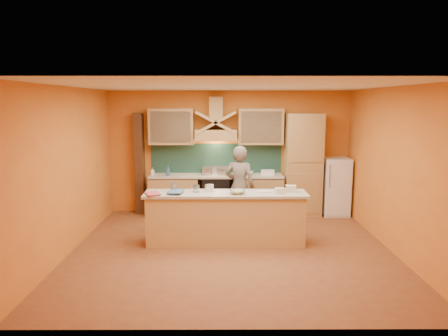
{
  "coord_description": "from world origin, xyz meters",
  "views": [
    {
      "loc": [
        -0.15,
        -6.65,
        2.53
      ],
      "look_at": [
        -0.13,
        0.9,
        1.29
      ],
      "focal_mm": 32.0,
      "sensor_mm": 36.0,
      "label": 1
    }
  ],
  "objects_px": {
    "stove": "(216,195)",
    "mixing_bowl": "(237,192)",
    "fridge": "(335,186)",
    "kitchen_scale": "(209,188)",
    "person": "(240,187)"
  },
  "relations": [
    {
      "from": "fridge",
      "to": "mixing_bowl",
      "type": "distance_m",
      "value": 3.06
    },
    {
      "from": "stove",
      "to": "fridge",
      "type": "relative_size",
      "value": 0.69
    },
    {
      "from": "fridge",
      "to": "kitchen_scale",
      "type": "bearing_deg",
      "value": -147.25
    },
    {
      "from": "kitchen_scale",
      "to": "mixing_bowl",
      "type": "xyz_separation_m",
      "value": [
        0.5,
        -0.2,
        -0.02
      ]
    },
    {
      "from": "person",
      "to": "kitchen_scale",
      "type": "distance_m",
      "value": 1.09
    },
    {
      "from": "kitchen_scale",
      "to": "fridge",
      "type": "bearing_deg",
      "value": 19.8
    },
    {
      "from": "stove",
      "to": "person",
      "type": "bearing_deg",
      "value": -61.19
    },
    {
      "from": "stove",
      "to": "fridge",
      "type": "xyz_separation_m",
      "value": [
        2.7,
        0.0,
        0.2
      ]
    },
    {
      "from": "person",
      "to": "kitchen_scale",
      "type": "relative_size",
      "value": 12.79
    },
    {
      "from": "kitchen_scale",
      "to": "mixing_bowl",
      "type": "bearing_deg",
      "value": -34.88
    },
    {
      "from": "fridge",
      "to": "kitchen_scale",
      "type": "distance_m",
      "value": 3.34
    },
    {
      "from": "person",
      "to": "mixing_bowl",
      "type": "relative_size",
      "value": 6.04
    },
    {
      "from": "fridge",
      "to": "mixing_bowl",
      "type": "relative_size",
      "value": 4.66
    },
    {
      "from": "stove",
      "to": "mixing_bowl",
      "type": "xyz_separation_m",
      "value": [
        0.41,
        -2.0,
        0.53
      ]
    },
    {
      "from": "person",
      "to": "kitchen_scale",
      "type": "xyz_separation_m",
      "value": [
        -0.59,
        -0.9,
        0.16
      ]
    }
  ]
}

